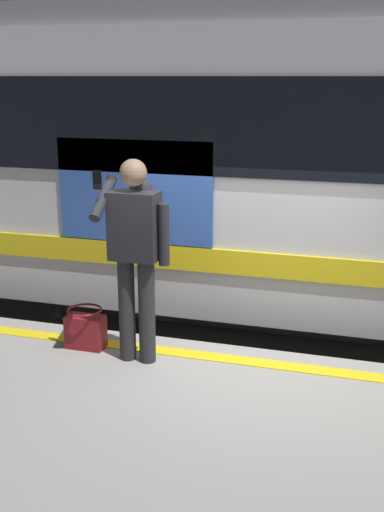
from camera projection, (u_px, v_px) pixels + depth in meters
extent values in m
plane|color=#4C4742|center=(244.00, 440.00, 5.93)|extent=(24.63, 24.63, 0.00)
cube|color=yellow|center=(239.00, 360.00, 5.39)|extent=(16.09, 0.16, 0.01)
cube|color=slate|center=(267.00, 375.00, 7.04)|extent=(21.34, 0.08, 0.16)
cube|color=slate|center=(286.00, 328.00, 8.37)|extent=(21.34, 0.08, 0.16)
cube|color=silver|center=(330.00, 165.00, 6.94)|extent=(9.99, 2.85, 2.82)
cube|color=gray|center=(339.00, 17.00, 6.52)|extent=(9.79, 2.62, 0.24)
cube|color=black|center=(319.00, 130.00, 5.48)|extent=(9.49, 0.03, 0.90)
cube|color=yellow|center=(312.00, 269.00, 5.83)|extent=(9.49, 0.03, 0.24)
cube|color=#3359B2|center=(134.00, 192.00, 6.13)|extent=(1.59, 0.02, 1.01)
cylinder|color=black|center=(26.00, 321.00, 7.27)|extent=(0.84, 0.12, 0.84)
cylinder|color=black|center=(107.00, 266.00, 9.37)|extent=(0.84, 0.12, 0.84)
cylinder|color=#262628|center=(147.00, 311.00, 5.27)|extent=(0.14, 0.14, 0.90)
cylinder|color=#262628|center=(127.00, 309.00, 5.32)|extent=(0.14, 0.14, 0.90)
cube|color=black|center=(135.00, 226.00, 5.09)|extent=(0.40, 0.24, 0.56)
sphere|color=black|center=(141.00, 191.00, 5.17)|extent=(0.20, 0.20, 0.20)
sphere|color=tan|center=(133.00, 173.00, 4.97)|extent=(0.22, 0.22, 0.22)
cylinder|color=black|center=(164.00, 235.00, 5.04)|extent=(0.09, 0.09, 0.51)
cylinder|color=black|center=(103.00, 198.00, 5.02)|extent=(0.09, 0.42, 0.33)
cube|color=black|center=(97.00, 180.00, 4.88)|extent=(0.07, 0.02, 0.15)
cube|color=maroon|center=(86.00, 332.00, 5.62)|extent=(0.34, 0.17, 0.30)
torus|color=maroon|center=(85.00, 310.00, 5.56)|extent=(0.31, 0.31, 0.02)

